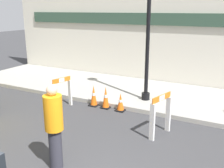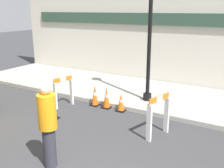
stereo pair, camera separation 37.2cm
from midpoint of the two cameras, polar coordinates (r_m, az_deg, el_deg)
The scene contains 10 objects.
sidewalk_slab at distance 9.86m, azimuth 14.62°, elevation -3.11°, with size 18.00×3.58×0.14m.
storefront_facade at distance 11.16m, azimuth 18.37°, elevation 12.88°, with size 18.00×0.22×5.50m.
streetlamp_post at distance 8.79m, azimuth 9.71°, elevation 16.84°, with size 0.44×0.44×5.02m.
barricade_0 at distance 6.89m, azimuth 11.61°, elevation -6.64°, with size 0.34×0.81×1.12m.
barricade_1 at distance 8.94m, azimuth -9.34°, elevation -1.57°, with size 0.31×0.73×1.03m.
traffic_cone_0 at distance 8.53m, azimuth 3.22°, elevation -4.08°, with size 0.30×0.30×0.59m.
traffic_cone_1 at distance 8.07m, azimuth -11.50°, elevation -5.53°, with size 0.30×0.30×0.61m.
traffic_cone_2 at distance 8.76m, azimuth 0.02°, elevation -3.02°, with size 0.30×0.30×0.74m.
traffic_cone_3 at distance 8.99m, azimuth -2.57°, elevation -2.55°, with size 0.30×0.30×0.73m.
person_worker at distance 5.48m, azimuth -11.88°, elevation -8.46°, with size 0.41×0.41×1.82m.
Camera 2 is at (2.59, -2.65, 3.22)m, focal length 42.00 mm.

